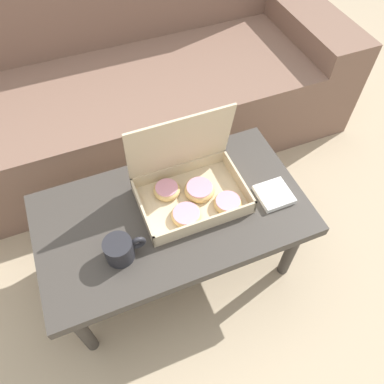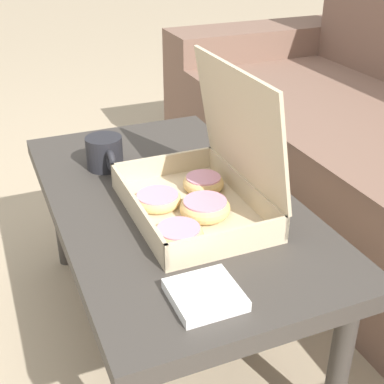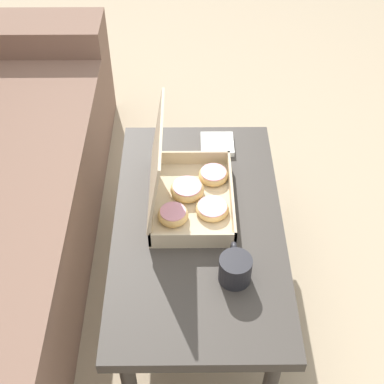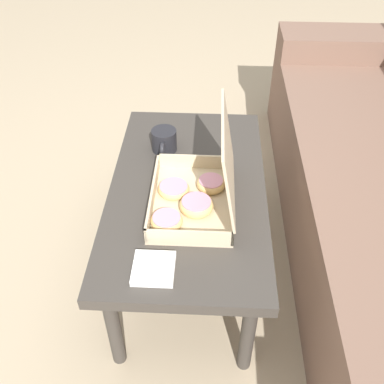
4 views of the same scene
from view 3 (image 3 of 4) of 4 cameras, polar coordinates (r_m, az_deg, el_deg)
The scene contains 5 objects.
ground_plane at distance 1.96m, azimuth -0.82°, elevation -10.94°, with size 12.00×12.00×0.00m, color tan.
coffee_table at distance 1.68m, azimuth 0.66°, elevation -4.27°, with size 0.94×0.52×0.40m.
pastry_box at distance 1.66m, azimuth -0.56°, elevation 0.22°, with size 0.37×0.26×0.31m.
coffee_mug at distance 1.49m, azimuth 4.61°, elevation -8.11°, with size 0.13×0.09×0.08m.
napkin_stack at distance 1.90m, azimuth 2.71°, elevation 5.12°, with size 0.12×0.12×0.02m.
Camera 3 is at (-1.09, -0.02, 1.63)m, focal length 50.00 mm.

